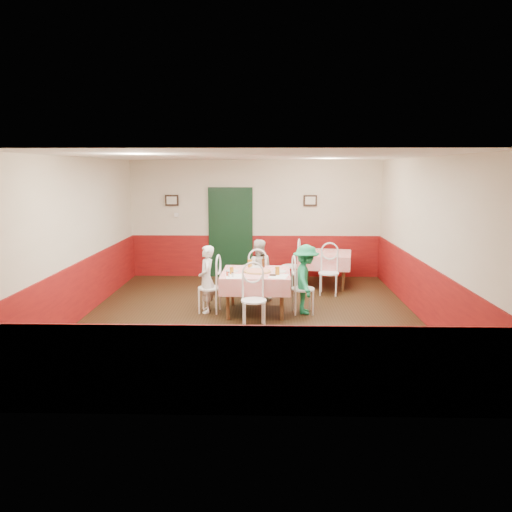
{
  "coord_description": "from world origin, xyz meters",
  "views": [
    {
      "loc": [
        0.29,
        -8.45,
        2.6
      ],
      "look_at": [
        0.08,
        0.37,
        1.05
      ],
      "focal_mm": 35.0,
      "sensor_mm": 36.0,
      "label": 1
    }
  ],
  "objects_px": {
    "beer_bottle": "(263,262)",
    "diner_right": "(306,279)",
    "chair_left": "(210,288)",
    "diner_left": "(207,279)",
    "chair_far": "(258,278)",
    "diner_far": "(258,270)",
    "second_table": "(325,270)",
    "pizza": "(257,271)",
    "wallet": "(273,275)",
    "main_table": "(256,292)",
    "chair_second_b": "(329,273)",
    "glass_c": "(250,263)",
    "chair_right": "(303,289)",
    "chair_near": "(254,301)",
    "chair_second_a": "(291,266)",
    "glass_a": "(232,271)",
    "glass_b": "(277,271)"
  },
  "relations": [
    {
      "from": "chair_second_b",
      "to": "glass_c",
      "type": "relative_size",
      "value": 6.05
    },
    {
      "from": "chair_far",
      "to": "chair_near",
      "type": "relative_size",
      "value": 1.0
    },
    {
      "from": "beer_bottle",
      "to": "diner_right",
      "type": "height_order",
      "value": "diner_right"
    },
    {
      "from": "chair_right",
      "to": "diner_left",
      "type": "bearing_deg",
      "value": 82.89
    },
    {
      "from": "second_table",
      "to": "diner_right",
      "type": "height_order",
      "value": "diner_right"
    },
    {
      "from": "diner_right",
      "to": "chair_second_a",
      "type": "bearing_deg",
      "value": 5.43
    },
    {
      "from": "chair_left",
      "to": "diner_left",
      "type": "height_order",
      "value": "diner_left"
    },
    {
      "from": "main_table",
      "to": "pizza",
      "type": "xyz_separation_m",
      "value": [
        0.02,
        -0.03,
        0.4
      ]
    },
    {
      "from": "glass_a",
      "to": "wallet",
      "type": "height_order",
      "value": "glass_a"
    },
    {
      "from": "beer_bottle",
      "to": "chair_near",
      "type": "bearing_deg",
      "value": -96.6
    },
    {
      "from": "chair_near",
      "to": "beer_bottle",
      "type": "height_order",
      "value": "beer_bottle"
    },
    {
      "from": "main_table",
      "to": "chair_right",
      "type": "height_order",
      "value": "chair_right"
    },
    {
      "from": "chair_left",
      "to": "wallet",
      "type": "relative_size",
      "value": 8.18
    },
    {
      "from": "chair_near",
      "to": "beer_bottle",
      "type": "relative_size",
      "value": 4.56
    },
    {
      "from": "chair_left",
      "to": "diner_left",
      "type": "distance_m",
      "value": 0.17
    },
    {
      "from": "diner_left",
      "to": "pizza",
      "type": "bearing_deg",
      "value": 79.67
    },
    {
      "from": "chair_left",
      "to": "glass_a",
      "type": "bearing_deg",
      "value": 66.98
    },
    {
      "from": "glass_c",
      "to": "wallet",
      "type": "bearing_deg",
      "value": -60.17
    },
    {
      "from": "pizza",
      "to": "beer_bottle",
      "type": "bearing_deg",
      "value": 76.81
    },
    {
      "from": "beer_bottle",
      "to": "chair_second_a",
      "type": "bearing_deg",
      "value": 70.41
    },
    {
      "from": "glass_b",
      "to": "wallet",
      "type": "height_order",
      "value": "glass_b"
    },
    {
      "from": "diner_right",
      "to": "chair_right",
      "type": "bearing_deg",
      "value": 89.88
    },
    {
      "from": "chair_second_b",
      "to": "beer_bottle",
      "type": "bearing_deg",
      "value": -135.07
    },
    {
      "from": "chair_near",
      "to": "chair_far",
      "type": "bearing_deg",
      "value": 82.13
    },
    {
      "from": "chair_near",
      "to": "beer_bottle",
      "type": "xyz_separation_m",
      "value": [
        0.15,
        1.27,
        0.41
      ]
    },
    {
      "from": "chair_left",
      "to": "glass_b",
      "type": "xyz_separation_m",
      "value": [
        1.23,
        -0.27,
        0.38
      ]
    },
    {
      "from": "chair_far",
      "to": "diner_far",
      "type": "bearing_deg",
      "value": -89.97
    },
    {
      "from": "chair_far",
      "to": "diner_left",
      "type": "bearing_deg",
      "value": 43.39
    },
    {
      "from": "glass_b",
      "to": "diner_left",
      "type": "distance_m",
      "value": 1.33
    },
    {
      "from": "beer_bottle",
      "to": "glass_a",
      "type": "bearing_deg",
      "value": -130.59
    },
    {
      "from": "chair_second_a",
      "to": "diner_left",
      "type": "height_order",
      "value": "diner_left"
    },
    {
      "from": "wallet",
      "to": "main_table",
      "type": "bearing_deg",
      "value": 133.9
    },
    {
      "from": "main_table",
      "to": "diner_far",
      "type": "distance_m",
      "value": 0.93
    },
    {
      "from": "chair_second_a",
      "to": "pizza",
      "type": "xyz_separation_m",
      "value": [
        -0.71,
        -2.15,
        0.33
      ]
    },
    {
      "from": "chair_left",
      "to": "chair_far",
      "type": "height_order",
      "value": "same"
    },
    {
      "from": "pizza",
      "to": "wallet",
      "type": "height_order",
      "value": "pizza"
    },
    {
      "from": "main_table",
      "to": "diner_far",
      "type": "bearing_deg",
      "value": 88.86
    },
    {
      "from": "chair_second_a",
      "to": "chair_second_b",
      "type": "bearing_deg",
      "value": 54.9
    },
    {
      "from": "chair_near",
      "to": "chair_second_b",
      "type": "bearing_deg",
      "value": 49.18
    },
    {
      "from": "chair_left",
      "to": "diner_right",
      "type": "bearing_deg",
      "value": 95.42
    },
    {
      "from": "chair_second_a",
      "to": "glass_a",
      "type": "distance_m",
      "value": 2.64
    },
    {
      "from": "chair_second_b",
      "to": "glass_c",
      "type": "bearing_deg",
      "value": -139.47
    },
    {
      "from": "second_table",
      "to": "glass_c",
      "type": "bearing_deg",
      "value": -133.39
    },
    {
      "from": "chair_second_b",
      "to": "diner_far",
      "type": "bearing_deg",
      "value": -152.35
    },
    {
      "from": "beer_bottle",
      "to": "diner_right",
      "type": "relative_size",
      "value": 0.16
    },
    {
      "from": "diner_far",
      "to": "diner_right",
      "type": "xyz_separation_m",
      "value": [
        0.88,
        -0.92,
        0.02
      ]
    },
    {
      "from": "chair_near",
      "to": "glass_c",
      "type": "xyz_separation_m",
      "value": [
        -0.11,
        1.27,
        0.38
      ]
    },
    {
      "from": "chair_right",
      "to": "pizza",
      "type": "relative_size",
      "value": 1.89
    },
    {
      "from": "second_table",
      "to": "pizza",
      "type": "height_order",
      "value": "pizza"
    },
    {
      "from": "chair_left",
      "to": "second_table",
      "type": "bearing_deg",
      "value": 138.57
    }
  ]
}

